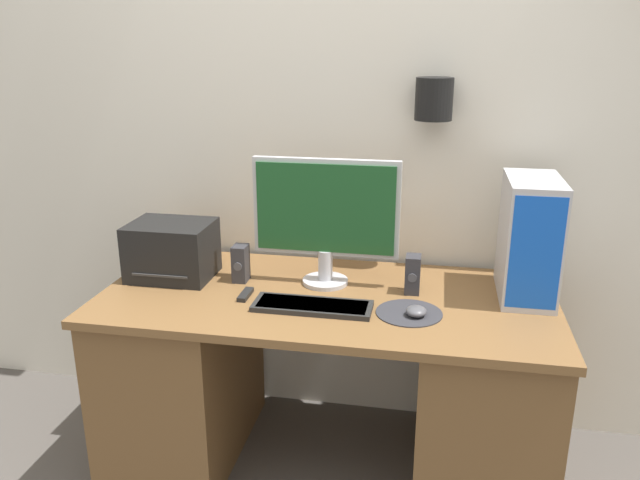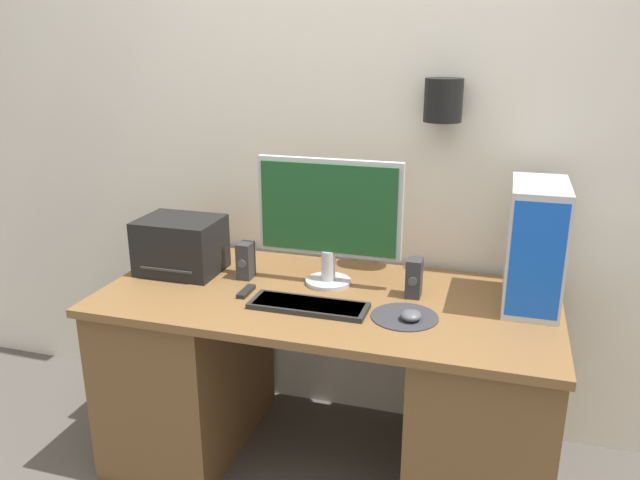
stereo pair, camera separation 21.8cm
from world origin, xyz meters
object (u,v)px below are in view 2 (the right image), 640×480
at_px(speaker_right, 414,278).
at_px(remote_control, 246,291).
at_px(monitor, 329,214).
at_px(mouse, 411,315).
at_px(speaker_left, 246,261).
at_px(printer, 181,245).
at_px(keyboard, 309,305).
at_px(computer_tower, 535,246).

relative_size(speaker_right, remote_control, 1.29).
bearing_deg(monitor, mouse, -34.53).
distance_m(mouse, speaker_left, 0.70).
height_order(mouse, printer, printer).
height_order(keyboard, remote_control, keyboard).
bearing_deg(speaker_left, printer, -178.68).
relative_size(keyboard, mouse, 5.44).
bearing_deg(mouse, keyboard, 179.93).
height_order(keyboard, speaker_left, speaker_left).
distance_m(keyboard, mouse, 0.35).
xyz_separation_m(computer_tower, speaker_right, (-0.39, -0.05, -0.14)).
xyz_separation_m(computer_tower, remote_control, (-0.98, -0.20, -0.21)).
relative_size(computer_tower, printer, 1.38).
relative_size(speaker_left, remote_control, 1.29).
bearing_deg(printer, keyboard, -18.39).
height_order(speaker_right, remote_control, speaker_right).
xyz_separation_m(mouse, speaker_right, (-0.02, 0.21, 0.05)).
distance_m(keyboard, computer_tower, 0.79).
distance_m(speaker_left, remote_control, 0.17).
relative_size(keyboard, speaker_left, 2.90).
height_order(printer, speaker_right, printer).
xyz_separation_m(mouse, printer, (-0.94, 0.20, 0.09)).
height_order(monitor, speaker_left, monitor).
xyz_separation_m(mouse, speaker_left, (-0.67, 0.20, 0.05)).
bearing_deg(mouse, monitor, 145.47).
bearing_deg(printer, speaker_left, 1.32).
bearing_deg(keyboard, speaker_left, 147.55).
bearing_deg(computer_tower, mouse, -145.28).
relative_size(mouse, printer, 0.24).
distance_m(monitor, mouse, 0.49).
xyz_separation_m(keyboard, printer, (-0.59, 0.20, 0.10)).
bearing_deg(mouse, speaker_right, 96.39).
height_order(printer, speaker_left, printer).
height_order(monitor, speaker_right, monitor).
bearing_deg(monitor, speaker_left, -173.26).
relative_size(printer, remote_control, 2.83).
bearing_deg(monitor, remote_control, -144.64).
xyz_separation_m(keyboard, speaker_right, (0.33, 0.21, 0.06)).
height_order(computer_tower, speaker_right, computer_tower).
height_order(monitor, computer_tower, monitor).
xyz_separation_m(mouse, remote_control, (-0.61, 0.06, -0.01)).
relative_size(keyboard, remote_control, 3.73).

